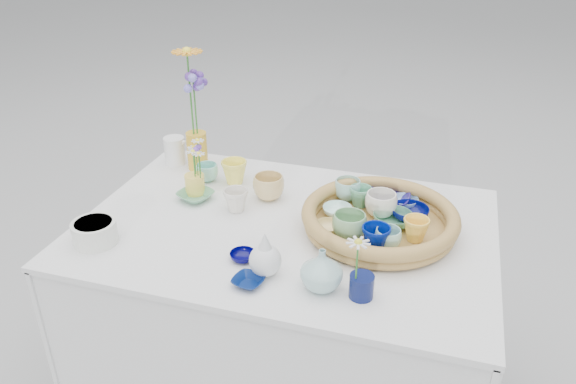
# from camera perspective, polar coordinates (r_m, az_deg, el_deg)

# --- Properties ---
(wicker_tray) EXTENTS (0.47, 0.47, 0.08)m
(wicker_tray) POSITION_cam_1_polar(r_m,az_deg,el_deg) (1.72, 9.29, -2.79)
(wicker_tray) COLOR olive
(wicker_tray) RESTS_ON display_table
(tray_ceramic_0) EXTENTS (0.14, 0.14, 0.03)m
(tray_ceramic_0) POSITION_cam_1_polar(r_m,az_deg,el_deg) (1.85, 10.17, -0.67)
(tray_ceramic_0) COLOR navy
(tray_ceramic_0) RESTS_ON wicker_tray
(tray_ceramic_1) EXTENTS (0.13, 0.13, 0.04)m
(tray_ceramic_1) POSITION_cam_1_polar(r_m,az_deg,el_deg) (1.77, 12.25, -2.10)
(tray_ceramic_1) COLOR #040953
(tray_ceramic_1) RESTS_ON wicker_tray
(tray_ceramic_2) EXTENTS (0.09, 0.09, 0.07)m
(tray_ceramic_2) POSITION_cam_1_polar(r_m,az_deg,el_deg) (1.66, 12.86, -3.73)
(tray_ceramic_2) COLOR #FFCB4A
(tray_ceramic_2) RESTS_ON wicker_tray
(tray_ceramic_3) EXTENTS (0.15, 0.15, 0.04)m
(tray_ceramic_3) POSITION_cam_1_polar(r_m,az_deg,el_deg) (1.73, 10.60, -2.75)
(tray_ceramic_3) COLOR #549673
(tray_ceramic_3) RESTS_ON wicker_tray
(tray_ceramic_4) EXTENTS (0.13, 0.13, 0.08)m
(tray_ceramic_4) POSITION_cam_1_polar(r_m,az_deg,el_deg) (1.63, 6.25, -3.50)
(tray_ceramic_4) COLOR #77AB77
(tray_ceramic_4) RESTS_ON wicker_tray
(tray_ceramic_5) EXTENTS (0.12, 0.12, 0.03)m
(tray_ceramic_5) POSITION_cam_1_polar(r_m,az_deg,el_deg) (1.76, 5.03, -1.92)
(tray_ceramic_5) COLOR silver
(tray_ceramic_5) RESTS_ON wicker_tray
(tray_ceramic_6) EXTENTS (0.11, 0.11, 0.07)m
(tray_ceramic_6) POSITION_cam_1_polar(r_m,az_deg,el_deg) (1.84, 6.08, 0.24)
(tray_ceramic_6) COLOR #91C6BE
(tray_ceramic_6) RESTS_ON wicker_tray
(tray_ceramic_7) EXTENTS (0.12, 0.12, 0.08)m
(tray_ceramic_7) POSITION_cam_1_polar(r_m,az_deg,el_deg) (1.76, 9.41, -1.26)
(tray_ceramic_7) COLOR white
(tray_ceramic_7) RESTS_ON wicker_tray
(tray_ceramic_8) EXTENTS (0.10, 0.10, 0.03)m
(tray_ceramic_8) POSITION_cam_1_polar(r_m,az_deg,el_deg) (1.84, 11.81, -1.00)
(tray_ceramic_8) COLOR #A8DBFD
(tray_ceramic_8) RESTS_ON wicker_tray
(tray_ceramic_9) EXTENTS (0.09, 0.09, 0.08)m
(tray_ceramic_9) POSITION_cam_1_polar(r_m,az_deg,el_deg) (1.59, 8.90, -4.72)
(tray_ceramic_9) COLOR navy
(tray_ceramic_9) RESTS_ON wicker_tray
(tray_ceramic_10) EXTENTS (0.08, 0.08, 0.03)m
(tray_ceramic_10) POSITION_cam_1_polar(r_m,az_deg,el_deg) (1.67, 4.15, -3.63)
(tray_ceramic_10) COLOR #EACA7F
(tray_ceramic_10) RESTS_ON wicker_tray
(tray_ceramic_11) EXTENTS (0.10, 0.10, 0.06)m
(tray_ceramic_11) POSITION_cam_1_polar(r_m,az_deg,el_deg) (1.61, 10.11, -4.67)
(tray_ceramic_11) COLOR #AAE8D1
(tray_ceramic_11) RESTS_ON wicker_tray
(tray_ceramic_12) EXTENTS (0.09, 0.09, 0.07)m
(tray_ceramic_12) POSITION_cam_1_polar(r_m,az_deg,el_deg) (1.81, 7.36, -0.47)
(tray_ceramic_12) COLOR #579E79
(tray_ceramic_12) RESTS_ON wicker_tray
(loose_ceramic_0) EXTENTS (0.10, 0.10, 0.08)m
(loose_ceramic_0) POSITION_cam_1_polar(r_m,az_deg,el_deg) (1.98, -5.47, 2.03)
(loose_ceramic_0) COLOR #FFF05A
(loose_ceramic_0) RESTS_ON display_table
(loose_ceramic_1) EXTENTS (0.14, 0.14, 0.08)m
(loose_ceramic_1) POSITION_cam_1_polar(r_m,az_deg,el_deg) (1.87, -1.98, 0.48)
(loose_ceramic_1) COLOR #D4B573
(loose_ceramic_1) RESTS_ON display_table
(loose_ceramic_2) EXTENTS (0.15, 0.15, 0.03)m
(loose_ceramic_2) POSITION_cam_1_polar(r_m,az_deg,el_deg) (1.90, -9.37, -0.38)
(loose_ceramic_2) COLOR #5EA075
(loose_ceramic_2) RESTS_ON display_table
(loose_ceramic_3) EXTENTS (0.10, 0.10, 0.07)m
(loose_ceramic_3) POSITION_cam_1_polar(r_m,az_deg,el_deg) (1.81, -5.31, -0.85)
(loose_ceramic_3) COLOR silver
(loose_ceramic_3) RESTS_ON display_table
(loose_ceramic_4) EXTENTS (0.09, 0.09, 0.02)m
(loose_ceramic_4) POSITION_cam_1_polar(r_m,az_deg,el_deg) (1.58, -4.62, -6.52)
(loose_ceramic_4) COLOR #01003F
(loose_ceramic_4) RESTS_ON display_table
(loose_ceramic_5) EXTENTS (0.09, 0.09, 0.06)m
(loose_ceramic_5) POSITION_cam_1_polar(r_m,az_deg,el_deg) (2.02, -8.22, 1.98)
(loose_ceramic_5) COLOR #8CDACB
(loose_ceramic_5) RESTS_ON display_table
(loose_ceramic_6) EXTENTS (0.10, 0.10, 0.02)m
(loose_ceramic_6) POSITION_cam_1_polar(r_m,az_deg,el_deg) (1.49, -4.05, -9.06)
(loose_ceramic_6) COLOR #061B56
(loose_ceramic_6) RESTS_ON display_table
(fluted_bowl) EXTENTS (0.13, 0.13, 0.07)m
(fluted_bowl) POSITION_cam_1_polar(r_m,az_deg,el_deg) (1.74, -19.03, -3.88)
(fluted_bowl) COLOR silver
(fluted_bowl) RESTS_ON display_table
(bud_vase_paleblue) EXTENTS (0.10, 0.10, 0.13)m
(bud_vase_paleblue) POSITION_cam_1_polar(r_m,az_deg,el_deg) (1.49, -2.34, -6.22)
(bud_vase_paleblue) COLOR silver
(bud_vase_paleblue) RESTS_ON display_table
(bud_vase_seafoam) EXTENTS (0.12, 0.12, 0.12)m
(bud_vase_seafoam) POSITION_cam_1_polar(r_m,az_deg,el_deg) (1.45, 3.43, -7.84)
(bud_vase_seafoam) COLOR #95BDBB
(bud_vase_seafoam) RESTS_ON display_table
(bud_vase_cobalt) EXTENTS (0.08, 0.08, 0.06)m
(bud_vase_cobalt) POSITION_cam_1_polar(r_m,az_deg,el_deg) (1.44, 7.48, -9.47)
(bud_vase_cobalt) COLOR #0B1344
(bud_vase_cobalt) RESTS_ON display_table
(single_daisy) EXTENTS (0.07, 0.07, 0.12)m
(single_daisy) POSITION_cam_1_polar(r_m,az_deg,el_deg) (1.39, 7.02, -6.95)
(single_daisy) COLOR silver
(single_daisy) RESTS_ON bud_vase_cobalt
(tall_vase_yellow) EXTENTS (0.09, 0.09, 0.14)m
(tall_vase_yellow) POSITION_cam_1_polar(r_m,az_deg,el_deg) (2.10, -9.21, 4.17)
(tall_vase_yellow) COLOR gold
(tall_vase_yellow) RESTS_ON display_table
(gerbera) EXTENTS (0.16, 0.16, 0.32)m
(gerbera) POSITION_cam_1_polar(r_m,az_deg,el_deg) (2.02, -9.88, 9.76)
(gerbera) COLOR orange
(gerbera) RESTS_ON tall_vase_yellow
(hydrangea) EXTENTS (0.10, 0.10, 0.27)m
(hydrangea) POSITION_cam_1_polar(r_m,az_deg,el_deg) (2.04, -9.39, 8.41)
(hydrangea) COLOR #5A329C
(hydrangea) RESTS_ON tall_vase_yellow
(white_pitcher) EXTENTS (0.11, 0.08, 0.10)m
(white_pitcher) POSITION_cam_1_polar(r_m,az_deg,el_deg) (2.17, -11.43, 4.14)
(white_pitcher) COLOR white
(white_pitcher) RESTS_ON display_table
(daisy_cup) EXTENTS (0.07, 0.07, 0.07)m
(daisy_cup) POSITION_cam_1_polar(r_m,az_deg,el_deg) (1.93, -9.44, 0.76)
(daisy_cup) COLOR #FBD553
(daisy_cup) RESTS_ON display_table
(daisy_posy) EXTENTS (0.09, 0.09, 0.13)m
(daisy_posy) POSITION_cam_1_polar(r_m,az_deg,el_deg) (1.88, -9.26, 3.46)
(daisy_posy) COLOR silver
(daisy_posy) RESTS_ON daisy_cup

